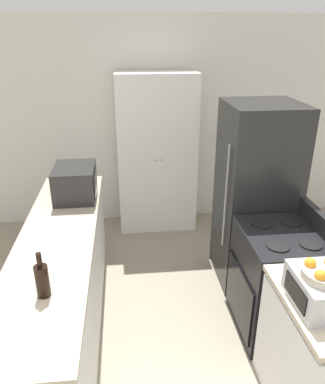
# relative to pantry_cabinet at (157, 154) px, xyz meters

# --- Properties ---
(wall_back) EXTENTS (7.00, 0.06, 2.60)m
(wall_back) POSITION_rel_pantry_cabinet_xyz_m (-0.07, 0.28, 0.31)
(wall_back) COLOR silver
(wall_back) RESTS_ON ground_plane
(counter_left) EXTENTS (0.60, 2.66, 0.92)m
(counter_left) POSITION_rel_pantry_cabinet_xyz_m (-0.96, -1.85, -0.54)
(counter_left) COLOR silver
(counter_left) RESTS_ON ground_plane
(counter_right) EXTENTS (0.60, 0.81, 0.92)m
(counter_right) POSITION_rel_pantry_cabinet_xyz_m (0.83, -2.78, -0.54)
(counter_right) COLOR silver
(counter_right) RESTS_ON ground_plane
(pantry_cabinet) EXTENTS (0.97, 0.48, 1.97)m
(pantry_cabinet) POSITION_rel_pantry_cabinet_xyz_m (0.00, 0.00, 0.00)
(pantry_cabinet) COLOR white
(pantry_cabinet) RESTS_ON ground_plane
(stove) EXTENTS (0.66, 0.74, 1.08)m
(stove) POSITION_rel_pantry_cabinet_xyz_m (0.85, -1.98, -0.52)
(stove) COLOR black
(stove) RESTS_ON ground_plane
(refrigerator) EXTENTS (0.70, 0.70, 1.82)m
(refrigerator) POSITION_rel_pantry_cabinet_xyz_m (0.86, -1.23, -0.08)
(refrigerator) COLOR black
(refrigerator) RESTS_ON ground_plane
(microwave) EXTENTS (0.39, 0.49, 0.31)m
(microwave) POSITION_rel_pantry_cabinet_xyz_m (-0.88, -1.08, 0.09)
(microwave) COLOR black
(microwave) RESTS_ON counter_left
(wine_bottle) EXTENTS (0.08, 0.08, 0.30)m
(wine_bottle) POSITION_rel_pantry_cabinet_xyz_m (-0.92, -2.55, 0.05)
(wine_bottle) COLOR black
(wine_bottle) RESTS_ON counter_left
(toaster_oven) EXTENTS (0.31, 0.39, 0.20)m
(toaster_oven) POSITION_rel_pantry_cabinet_xyz_m (0.70, -2.80, 0.03)
(toaster_oven) COLOR #B2B2B7
(toaster_oven) RESTS_ON counter_right
(fruit_bowl) EXTENTS (0.25, 0.25, 0.10)m
(fruit_bowl) POSITION_rel_pantry_cabinet_xyz_m (0.69, -2.81, 0.17)
(fruit_bowl) COLOR #B2A893
(fruit_bowl) RESTS_ON toaster_oven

